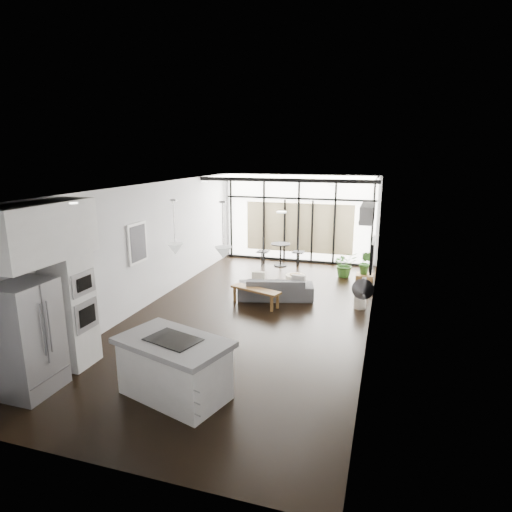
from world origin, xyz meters
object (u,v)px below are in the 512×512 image
Objects in this scene: milk_can at (360,297)px; tv at (372,254)px; console_bench at (256,297)px; sofa at (276,284)px; pouf at (295,282)px; fridge at (28,339)px; island at (174,368)px.

milk_can is 0.49× the size of tv.
console_bench is at bearing -167.79° from milk_can.
sofa is 0.87m from pouf.
fridge is at bearing 50.36° from sofa.
fridge reaches higher than milk_can.
pouf is (0.64, 1.39, -0.00)m from console_bench.
milk_can is at bearing 162.25° from tv.
fridge reaches higher than island.
console_bench is 2.81m from tv.
pouf is (2.71, 5.90, -0.65)m from fridge.
island is 5.07m from milk_can.
console_bench is 2.50× the size of pouf.
tv reaches higher than pouf.
island is at bearing -70.96° from console_bench.
fridge is at bearing -131.30° from milk_can.
pouf is at bearing -126.34° from sofa.
sofa is 3.34× the size of milk_can.
milk_can is (2.34, 0.51, 0.07)m from console_bench.
tv is (2.23, -0.16, 0.94)m from sofa.
console_bench is (-0.32, -0.60, -0.15)m from sofa.
tv is at bearing 28.68° from console_bench.
milk_can is at bearing 162.75° from sofa.
island reaches higher than sofa.
sofa is at bearing 64.95° from fridge.
pouf is 2.40m from tv.
milk_can is at bearing 79.53° from island.
console_bench is at bearing -114.59° from pouf.
pouf is 0.46× the size of tv.
console_bench is (2.07, 4.51, -0.65)m from fridge.
sofa reaches higher than console_bench.
island is 5.18m from tv.
pouf is at bearing 100.25° from island.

